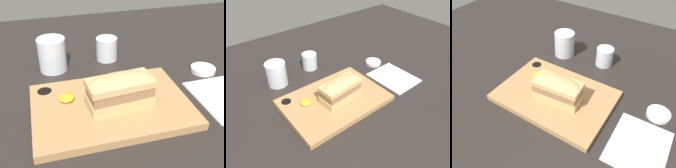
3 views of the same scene
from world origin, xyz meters
The scene contains 8 objects.
dining_table centered at (0.00, 0.00, 1.00)cm, with size 181.10×129.52×2.00cm.
serving_board centered at (-6.21, -1.93, 2.92)cm, with size 34.83×24.13×1.87cm.
sandwich centered at (-4.39, -3.12, 7.79)cm, with size 14.77×7.89×7.37cm.
mustard_dollop centered at (-15.53, 1.60, 4.52)cm, with size 3.46×3.46×1.38cm.
water_glass centered at (-16.80, 20.15, 6.02)cm, with size 7.61×7.61×9.25cm.
wine_glass centered at (-0.84, 22.34, 5.08)cm, with size 6.17×6.17×6.73cm.
napkin centered at (21.61, -5.09, 2.20)cm, with size 14.45×17.37×0.40cm.
condiment_dish centered at (23.10, 7.94, 2.62)cm, with size 6.73×6.73×1.23cm.
Camera 3 is at (22.04, -41.25, 51.33)cm, focal length 35.00 mm.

